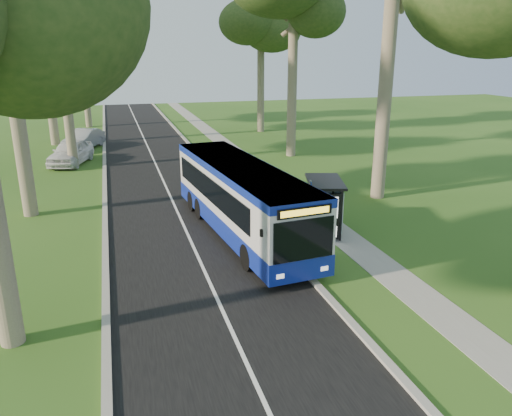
% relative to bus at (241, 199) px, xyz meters
% --- Properties ---
extents(ground, '(120.00, 120.00, 0.00)m').
position_rel_bus_xyz_m(ground, '(1.20, -2.47, -1.62)').
color(ground, '#305A1C').
rests_on(ground, ground).
extents(road, '(7.00, 100.00, 0.02)m').
position_rel_bus_xyz_m(road, '(-2.30, 7.53, -1.61)').
color(road, black).
rests_on(road, ground).
extents(kerb_east, '(0.25, 100.00, 0.12)m').
position_rel_bus_xyz_m(kerb_east, '(1.20, 7.53, -1.56)').
color(kerb_east, '#9E9B93').
rests_on(kerb_east, ground).
extents(kerb_west, '(0.25, 100.00, 0.12)m').
position_rel_bus_xyz_m(kerb_west, '(-5.80, 7.53, -1.56)').
color(kerb_west, '#9E9B93').
rests_on(kerb_west, ground).
extents(centre_line, '(0.12, 100.00, 0.00)m').
position_rel_bus_xyz_m(centre_line, '(-2.30, 7.53, -1.59)').
color(centre_line, white).
rests_on(centre_line, road).
extents(footpath, '(1.50, 100.00, 0.02)m').
position_rel_bus_xyz_m(footpath, '(4.20, 7.53, -1.61)').
color(footpath, gray).
rests_on(footpath, ground).
extents(bus, '(3.66, 11.97, 3.12)m').
position_rel_bus_xyz_m(bus, '(0.00, 0.00, 0.00)').
color(bus, silver).
rests_on(bus, ground).
extents(bus_stop_sign, '(0.14, 0.40, 2.86)m').
position_rel_bus_xyz_m(bus_stop_sign, '(2.26, -2.26, 0.15)').
color(bus_stop_sign, gray).
rests_on(bus_stop_sign, ground).
extents(bus_shelter, '(2.19, 3.06, 2.37)m').
position_rel_bus_xyz_m(bus_shelter, '(3.74, -1.07, 0.05)').
color(bus_shelter, black).
rests_on(bus_shelter, ground).
extents(litter_bin, '(0.56, 0.56, 0.97)m').
position_rel_bus_xyz_m(litter_bin, '(3.01, 1.11, -1.12)').
color(litter_bin, black).
rests_on(litter_bin, ground).
extents(car_white, '(3.40, 5.41, 1.72)m').
position_rel_bus_xyz_m(car_white, '(-8.02, 17.13, -0.76)').
color(car_white, silver).
rests_on(car_white, ground).
extents(car_silver, '(3.47, 5.09, 1.59)m').
position_rel_bus_xyz_m(car_silver, '(-7.36, 22.81, -0.82)').
color(car_silver, '#989A9F').
rests_on(car_silver, ground).
extents(tree_west_c, '(5.20, 5.20, 13.34)m').
position_rel_bus_xyz_m(tree_west_c, '(-7.80, 15.53, 8.28)').
color(tree_west_c, '#7A6B56').
rests_on(tree_west_c, ground).
extents(tree_west_e, '(5.20, 5.20, 13.92)m').
position_rel_bus_xyz_m(tree_west_e, '(-7.30, 35.53, 8.70)').
color(tree_west_e, '#7A6B56').
rests_on(tree_west_e, ground).
extents(tree_east_d, '(5.20, 5.20, 15.42)m').
position_rel_bus_xyz_m(tree_east_d, '(9.20, 27.53, 9.81)').
color(tree_east_d, '#7A6B56').
rests_on(tree_east_d, ground).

